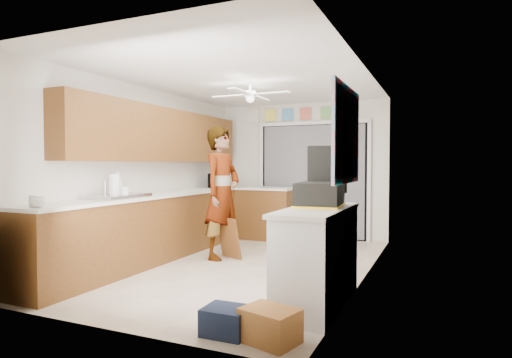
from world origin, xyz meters
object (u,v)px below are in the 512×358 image
(man, at_px, (222,193))
(microwave, at_px, (218,180))
(soap_bottle, at_px, (118,184))
(cardboard_box, at_px, (270,325))
(dog, at_px, (288,236))
(cup, at_px, (38,202))
(navy_crate, at_px, (226,321))
(paper_towel_roll, at_px, (114,186))
(suitcase, at_px, (320,194))

(man, bearing_deg, microwave, 37.49)
(man, bearing_deg, soap_bottle, 149.35)
(cardboard_box, distance_m, dog, 3.66)
(soap_bottle, xyz_separation_m, cup, (0.20, -1.35, -0.11))
(microwave, height_order, man, man)
(navy_crate, bearing_deg, paper_towel_roll, 151.27)
(soap_bottle, bearing_deg, dog, 55.24)
(microwave, distance_m, cardboard_box, 4.62)
(paper_towel_roll, distance_m, navy_crate, 2.72)
(cardboard_box, xyz_separation_m, navy_crate, (-0.38, 0.00, -0.02))
(man, bearing_deg, cardboard_box, -138.06)
(navy_crate, bearing_deg, dog, 101.38)
(cardboard_box, height_order, navy_crate, cardboard_box)
(soap_bottle, distance_m, navy_crate, 2.77)
(microwave, height_order, navy_crate, microwave)
(microwave, height_order, dog, microwave)
(microwave, xyz_separation_m, navy_crate, (2.13, -3.77, -0.96))
(microwave, bearing_deg, suitcase, -157.71)
(microwave, xyz_separation_m, man, (0.78, -1.32, -0.12))
(navy_crate, bearing_deg, soap_bottle, 149.88)
(cardboard_box, height_order, dog, dog)
(cup, bearing_deg, man, 74.58)
(microwave, distance_m, cup, 3.82)
(soap_bottle, bearing_deg, paper_towel_roll, -82.41)
(paper_towel_roll, height_order, dog, paper_towel_roll)
(paper_towel_roll, bearing_deg, dog, 56.33)
(navy_crate, bearing_deg, man, 118.80)
(suitcase, height_order, navy_crate, suitcase)
(suitcase, bearing_deg, dog, 111.98)
(soap_bottle, relative_size, dog, 0.65)
(microwave, bearing_deg, navy_crate, -173.01)
(man, bearing_deg, suitcase, -118.64)
(microwave, bearing_deg, man, -171.82)
(navy_crate, distance_m, dog, 3.57)
(cup, xyz_separation_m, paper_towel_roll, (-0.19, 1.27, 0.10))
(cup, relative_size, man, 0.07)
(microwave, relative_size, man, 0.24)
(microwave, xyz_separation_m, paper_towel_roll, (-0.10, -2.55, 0.02))
(man, bearing_deg, paper_towel_roll, 151.43)
(cup, distance_m, dog, 3.87)
(paper_towel_roll, xyz_separation_m, navy_crate, (2.22, -1.22, -0.98))
(cup, relative_size, paper_towel_roll, 0.45)
(paper_towel_roll, relative_size, cardboard_box, 0.72)
(soap_bottle, distance_m, dog, 2.83)
(suitcase, bearing_deg, soap_bottle, 173.06)
(cup, distance_m, man, 2.59)
(cup, relative_size, dog, 0.27)
(microwave, bearing_deg, dog, -123.15)
(soap_bottle, relative_size, paper_towel_roll, 1.10)
(soap_bottle, bearing_deg, microwave, 87.55)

